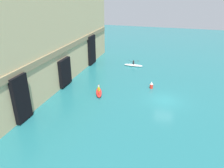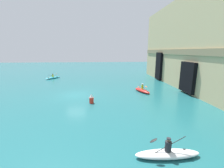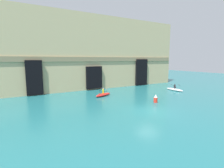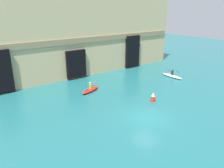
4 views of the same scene
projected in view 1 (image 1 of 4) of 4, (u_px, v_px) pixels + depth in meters
The scene contains 5 objects.
ground_plane at pixel (165, 100), 29.26m from camera, with size 120.00×120.00×0.00m, color #1E6066.
cliff_bluff at pixel (46, 40), 32.30m from camera, with size 38.06×6.25×13.52m.
kayak_white at pixel (133, 65), 41.92m from camera, with size 0.89×3.60×1.23m.
kayak_red at pixel (99, 92), 30.98m from camera, with size 3.18×1.87×1.23m.
marker_buoy at pixel (151, 85), 32.59m from camera, with size 0.49×0.49×1.07m.
Camera 1 is at (-26.84, -0.55, 13.83)m, focal length 35.00 mm.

